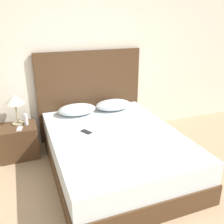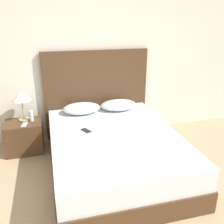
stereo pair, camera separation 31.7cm
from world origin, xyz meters
TOP-DOWN VIEW (x-y plane):
  - wall_back at (0.00, 2.74)m, footprint 10.00×0.06m
  - bed at (0.08, 1.58)m, footprint 1.60×2.11m
  - headboard at (0.08, 2.67)m, footprint 1.68×0.05m
  - pillow_left at (-0.21, 2.40)m, footprint 0.56×0.39m
  - pillow_right at (0.38, 2.40)m, footprint 0.56×0.39m
  - phone_on_bed at (-0.25, 1.74)m, footprint 0.13×0.17m
  - nightstand at (-1.08, 2.38)m, footprint 0.52×0.42m
  - table_lamp at (-1.06, 2.46)m, footprint 0.27×0.27m
  - phone_on_nightstand at (-1.05, 2.27)m, footprint 0.10×0.16m
  - toiletry_bottle at (-0.95, 2.40)m, footprint 0.06×0.06m

SIDE VIEW (x-z plane):
  - nightstand at x=-1.08m, z-range 0.00..0.46m
  - bed at x=0.08m, z-range 0.00..0.52m
  - phone_on_nightstand at x=-1.05m, z-range 0.46..0.47m
  - phone_on_bed at x=-0.25m, z-range 0.52..0.53m
  - toiletry_bottle at x=-0.95m, z-range 0.46..0.62m
  - pillow_left at x=-0.21m, z-range 0.52..0.67m
  - pillow_right at x=0.38m, z-range 0.52..0.67m
  - headboard at x=0.08m, z-range 0.00..1.42m
  - table_lamp at x=-1.06m, z-range 0.60..1.04m
  - wall_back at x=0.00m, z-range 0.00..2.70m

